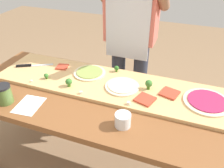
{
  "coord_description": "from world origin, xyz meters",
  "views": [
    {
      "loc": [
        0.45,
        -1.09,
        1.63
      ],
      "look_at": [
        0.01,
        0.09,
        0.81
      ],
      "focal_mm": 37.14,
      "sensor_mm": 36.0,
      "label": 1
    }
  ],
  "objects_px": {
    "pizza_whole_pesto_green": "(90,73)",
    "broccoli_floret_back_mid": "(117,68)",
    "cheese_crumble_b": "(81,93)",
    "sauce_jar": "(4,94)",
    "chefs_knife": "(30,65)",
    "pizza_whole_cheese_artichoke": "(122,86)",
    "pizza_whole_beet_magenta": "(207,101)",
    "pizza_slice_near_left": "(170,93)",
    "prep_table": "(106,109)",
    "cheese_crumble_c": "(129,103)",
    "recipe_note": "(29,105)",
    "pizza_slice_near_right": "(145,99)",
    "broccoli_floret_front_left": "(149,84)",
    "flour_cup": "(123,121)",
    "pizza_slice_far_left": "(62,67)",
    "broccoli_floret_back_right": "(69,82)",
    "broccoli_floret_back_left": "(46,76)",
    "cook_center": "(131,29)",
    "cheese_crumble_a": "(32,81)"
  },
  "relations": [
    {
      "from": "pizza_whole_cheese_artichoke",
      "to": "sauce_jar",
      "type": "height_order",
      "value": "sauce_jar"
    },
    {
      "from": "cheese_crumble_a",
      "to": "cheese_crumble_b",
      "type": "relative_size",
      "value": 0.72
    },
    {
      "from": "chefs_knife",
      "to": "pizza_slice_near_right",
      "type": "xyz_separation_m",
      "value": [
        0.92,
        -0.11,
        -0.0
      ]
    },
    {
      "from": "pizza_slice_near_left",
      "to": "cheese_crumble_c",
      "type": "height_order",
      "value": "cheese_crumble_c"
    },
    {
      "from": "prep_table",
      "to": "pizza_slice_near_right",
      "type": "relative_size",
      "value": 17.8
    },
    {
      "from": "pizza_whole_pesto_green",
      "to": "pizza_slice_near_left",
      "type": "distance_m",
      "value": 0.58
    },
    {
      "from": "broccoli_floret_back_mid",
      "to": "sauce_jar",
      "type": "relative_size",
      "value": 0.38
    },
    {
      "from": "pizza_slice_near_left",
      "to": "cook_center",
      "type": "bearing_deg",
      "value": 130.03
    },
    {
      "from": "pizza_whole_pesto_green",
      "to": "pizza_slice_far_left",
      "type": "relative_size",
      "value": 2.87
    },
    {
      "from": "pizza_whole_cheese_artichoke",
      "to": "flour_cup",
      "type": "relative_size",
      "value": 2.58
    },
    {
      "from": "pizza_slice_near_right",
      "to": "sauce_jar",
      "type": "bearing_deg",
      "value": -160.35
    },
    {
      "from": "broccoli_floret_back_left",
      "to": "broccoli_floret_back_mid",
      "type": "relative_size",
      "value": 0.9
    },
    {
      "from": "prep_table",
      "to": "pizza_whole_pesto_green",
      "type": "bearing_deg",
      "value": 135.7
    },
    {
      "from": "pizza_whole_beet_magenta",
      "to": "pizza_slice_near_left",
      "type": "bearing_deg",
      "value": 177.42
    },
    {
      "from": "pizza_slice_near_right",
      "to": "broccoli_floret_front_left",
      "type": "relative_size",
      "value": 1.6
    },
    {
      "from": "cheese_crumble_b",
      "to": "pizza_slice_far_left",
      "type": "bearing_deg",
      "value": 138.45
    },
    {
      "from": "cheese_crumble_c",
      "to": "broccoli_floret_back_right",
      "type": "bearing_deg",
      "value": 173.33
    },
    {
      "from": "pizza_whole_pesto_green",
      "to": "broccoli_floret_back_mid",
      "type": "xyz_separation_m",
      "value": [
        0.17,
        0.09,
        0.02
      ]
    },
    {
      "from": "broccoli_floret_back_left",
      "to": "flour_cup",
      "type": "bearing_deg",
      "value": -20.53
    },
    {
      "from": "pizza_whole_pesto_green",
      "to": "cheese_crumble_c",
      "type": "distance_m",
      "value": 0.44
    },
    {
      "from": "pizza_whole_beet_magenta",
      "to": "pizza_slice_near_left",
      "type": "xyz_separation_m",
      "value": [
        -0.22,
        0.01,
        -0.0
      ]
    },
    {
      "from": "broccoli_floret_back_mid",
      "to": "recipe_note",
      "type": "relative_size",
      "value": 0.25
    },
    {
      "from": "pizza_slice_near_right",
      "to": "flour_cup",
      "type": "distance_m",
      "value": 0.24
    },
    {
      "from": "pizza_whole_pesto_green",
      "to": "pizza_slice_near_left",
      "type": "height_order",
      "value": "pizza_whole_pesto_green"
    },
    {
      "from": "pizza_whole_pesto_green",
      "to": "broccoli_floret_back_mid",
      "type": "height_order",
      "value": "broccoli_floret_back_mid"
    },
    {
      "from": "pizza_slice_near_left",
      "to": "cook_center",
      "type": "relative_size",
      "value": 0.06
    },
    {
      "from": "chefs_knife",
      "to": "pizza_whole_beet_magenta",
      "type": "bearing_deg",
      "value": -0.3
    },
    {
      "from": "cheese_crumble_b",
      "to": "sauce_jar",
      "type": "relative_size",
      "value": 0.15
    },
    {
      "from": "cook_center",
      "to": "cheese_crumble_b",
      "type": "bearing_deg",
      "value": -99.88
    },
    {
      "from": "cook_center",
      "to": "flour_cup",
      "type": "bearing_deg",
      "value": -75.82
    },
    {
      "from": "broccoli_floret_back_left",
      "to": "recipe_note",
      "type": "relative_size",
      "value": 0.23
    },
    {
      "from": "recipe_note",
      "to": "cook_center",
      "type": "distance_m",
      "value": 0.96
    },
    {
      "from": "pizza_whole_cheese_artichoke",
      "to": "pizza_slice_far_left",
      "type": "distance_m",
      "value": 0.51
    },
    {
      "from": "pizza_slice_near_right",
      "to": "recipe_note",
      "type": "xyz_separation_m",
      "value": [
        -0.65,
        -0.26,
        -0.03
      ]
    },
    {
      "from": "pizza_whole_cheese_artichoke",
      "to": "cheese_crumble_c",
      "type": "bearing_deg",
      "value": -60.26
    },
    {
      "from": "cheese_crumble_b",
      "to": "broccoli_floret_back_mid",
      "type": "bearing_deg",
      "value": 71.18
    },
    {
      "from": "chefs_knife",
      "to": "pizza_whole_cheese_artichoke",
      "type": "bearing_deg",
      "value": -2.05
    },
    {
      "from": "cheese_crumble_c",
      "to": "cook_center",
      "type": "height_order",
      "value": "cook_center"
    },
    {
      "from": "broccoli_floret_front_left",
      "to": "flour_cup",
      "type": "height_order",
      "value": "broccoli_floret_front_left"
    },
    {
      "from": "pizza_slice_near_left",
      "to": "cheese_crumble_b",
      "type": "xyz_separation_m",
      "value": [
        -0.52,
        -0.19,
        0.0
      ]
    },
    {
      "from": "broccoli_floret_back_right",
      "to": "flour_cup",
      "type": "height_order",
      "value": "broccoli_floret_back_right"
    },
    {
      "from": "prep_table",
      "to": "cheese_crumble_c",
      "type": "height_order",
      "value": "cheese_crumble_c"
    },
    {
      "from": "pizza_slice_near_right",
      "to": "broccoli_floret_back_left",
      "type": "relative_size",
      "value": 2.58
    },
    {
      "from": "broccoli_floret_front_left",
      "to": "cheese_crumble_b",
      "type": "bearing_deg",
      "value": -152.7
    },
    {
      "from": "pizza_whole_beet_magenta",
      "to": "cheese_crumble_a",
      "type": "xyz_separation_m",
      "value": [
        -1.12,
        -0.17,
        -0.0
      ]
    },
    {
      "from": "broccoli_floret_back_mid",
      "to": "cheese_crumble_c",
      "type": "xyz_separation_m",
      "value": [
        0.19,
        -0.34,
        -0.02
      ]
    },
    {
      "from": "pizza_slice_near_left",
      "to": "recipe_note",
      "type": "height_order",
      "value": "pizza_slice_near_left"
    },
    {
      "from": "chefs_knife",
      "to": "pizza_slice_far_left",
      "type": "bearing_deg",
      "value": 15.36
    },
    {
      "from": "broccoli_floret_back_mid",
      "to": "broccoli_floret_back_right",
      "type": "bearing_deg",
      "value": -128.06
    },
    {
      "from": "prep_table",
      "to": "pizza_whole_beet_magenta",
      "type": "bearing_deg",
      "value": 12.39
    }
  ]
}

